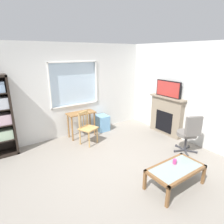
{
  "coord_description": "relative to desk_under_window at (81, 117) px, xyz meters",
  "views": [
    {
      "loc": [
        -1.99,
        -2.92,
        2.41
      ],
      "look_at": [
        0.39,
        0.54,
        1.08
      ],
      "focal_mm": 30.48,
      "sensor_mm": 36.0,
      "label": 1
    }
  ],
  "objects": [
    {
      "name": "ground",
      "position": [
        -0.24,
        -1.91,
        -0.6
      ],
      "size": [
        6.08,
        5.51,
        0.02
      ],
      "primitive_type": "cube",
      "color": "gray"
    },
    {
      "name": "wall_back_with_window",
      "position": [
        -0.26,
        0.35,
        0.72
      ],
      "size": [
        5.08,
        0.15,
        2.67
      ],
      "color": "silver",
      "rests_on": "ground"
    },
    {
      "name": "wall_right",
      "position": [
        2.36,
        -1.91,
        0.74
      ],
      "size": [
        0.12,
        4.71,
        2.67
      ],
      "primitive_type": "cube",
      "color": "silver",
      "rests_on": "ground"
    },
    {
      "name": "desk_under_window",
      "position": [
        0.0,
        0.0,
        0.0
      ],
      "size": [
        0.81,
        0.38,
        0.74
      ],
      "color": "olive",
      "rests_on": "ground"
    },
    {
      "name": "wooden_chair",
      "position": [
        -0.08,
        -0.52,
        -0.13
      ],
      "size": [
        0.54,
        0.53,
        0.9
      ],
      "color": "tan",
      "rests_on": "ground"
    },
    {
      "name": "plastic_drawer_unit",
      "position": [
        0.75,
        0.05,
        -0.34
      ],
      "size": [
        0.35,
        0.4,
        0.49
      ],
      "primitive_type": "cube",
      "color": "#72ADDB",
      "rests_on": "ground"
    },
    {
      "name": "fireplace",
      "position": [
        2.21,
        -1.27,
        -0.01
      ],
      "size": [
        0.26,
        1.18,
        1.16
      ],
      "color": "gray",
      "rests_on": "ground"
    },
    {
      "name": "tv",
      "position": [
        2.19,
        -1.27,
        0.81
      ],
      "size": [
        0.06,
        0.84,
        0.47
      ],
      "color": "black",
      "rests_on": "fireplace"
    },
    {
      "name": "office_chair",
      "position": [
        1.72,
        -2.39,
        -0.04
      ],
      "size": [
        0.58,
        0.62,
        1.0
      ],
      "color": "slate",
      "rests_on": "ground"
    },
    {
      "name": "coffee_table",
      "position": [
        0.43,
        -3.02,
        -0.25
      ],
      "size": [
        1.08,
        0.57,
        0.4
      ],
      "color": "#8C9E99",
      "rests_on": "ground"
    },
    {
      "name": "sippy_cup",
      "position": [
        0.52,
        -2.92,
        -0.15
      ],
      "size": [
        0.07,
        0.07,
        0.09
      ],
      "primitive_type": "cylinder",
      "color": "#DB3D84",
      "rests_on": "coffee_table"
    }
  ]
}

